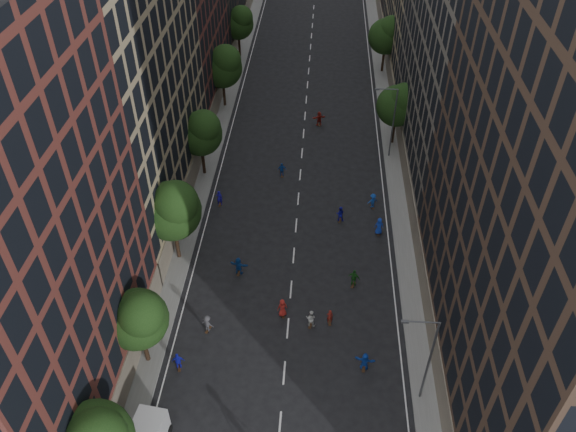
% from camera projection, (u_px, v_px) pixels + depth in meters
% --- Properties ---
extents(ground, '(240.00, 240.00, 0.00)m').
position_uv_depth(ground, '(300.00, 177.00, 65.20)').
color(ground, black).
rests_on(ground, ground).
extents(sidewalk_left, '(4.00, 105.00, 0.15)m').
position_uv_depth(sidewalk_left, '(209.00, 138.00, 71.45)').
color(sidewalk_left, slate).
rests_on(sidewalk_left, ground).
extents(sidewalk_right, '(4.00, 105.00, 0.15)m').
position_uv_depth(sidewalk_right, '(398.00, 145.00, 70.27)').
color(sidewalk_right, slate).
rests_on(sidewalk_right, ground).
extents(bldg_left_b, '(14.00, 26.00, 34.00)m').
position_uv_depth(bldg_left_b, '(93.00, 52.00, 51.32)').
color(bldg_left_b, '#9A8764').
rests_on(bldg_left_b, ground).
extents(bldg_right_b, '(14.00, 28.00, 33.00)m').
position_uv_depth(bldg_right_b, '(492.00, 29.00, 56.62)').
color(bldg_right_b, '#5C554C').
rests_on(bldg_right_b, ground).
extents(tree_left_1, '(4.80, 4.80, 8.21)m').
position_uv_depth(tree_left_1, '(139.00, 318.00, 42.27)').
color(tree_left_1, black).
rests_on(tree_left_1, ground).
extents(tree_left_2, '(5.60, 5.60, 9.45)m').
position_uv_depth(tree_left_2, '(173.00, 209.00, 50.85)').
color(tree_left_2, black).
rests_on(tree_left_2, ground).
extents(tree_left_3, '(5.00, 5.00, 8.58)m').
position_uv_depth(tree_left_3, '(201.00, 132.00, 61.86)').
color(tree_left_3, black).
rests_on(tree_left_3, ground).
extents(tree_left_4, '(5.40, 5.40, 9.08)m').
position_uv_depth(tree_left_4, '(223.00, 65.00, 73.84)').
color(tree_left_4, black).
rests_on(tree_left_4, ground).
extents(tree_left_5, '(4.80, 4.80, 8.33)m').
position_uv_depth(tree_left_5, '(239.00, 22.00, 86.29)').
color(tree_left_5, black).
rests_on(tree_left_5, ground).
extents(tree_right_a, '(5.00, 5.00, 8.39)m').
position_uv_depth(tree_right_a, '(399.00, 104.00, 66.97)').
color(tree_right_a, black).
rests_on(tree_right_a, ground).
extents(tree_right_b, '(5.20, 5.20, 8.83)m').
position_uv_depth(tree_right_b, '(388.00, 34.00, 81.96)').
color(tree_right_b, black).
rests_on(tree_right_b, ground).
extents(streetlamp_near, '(2.64, 0.22, 9.06)m').
position_uv_depth(streetlamp_near, '(427.00, 357.00, 40.06)').
color(streetlamp_near, '#595B60').
rests_on(streetlamp_near, ground).
extents(streetlamp_far, '(2.64, 0.22, 9.06)m').
position_uv_depth(streetlamp_far, '(392.00, 119.00, 65.15)').
color(streetlamp_far, '#595B60').
rests_on(streetlamp_far, ground).
extents(skater_4, '(1.06, 0.57, 1.72)m').
position_uv_depth(skater_4, '(178.00, 361.00, 44.87)').
color(skater_4, '#1619B5').
rests_on(skater_4, ground).
extents(skater_5, '(1.71, 0.78, 1.78)m').
position_uv_depth(skater_5, '(365.00, 362.00, 44.80)').
color(skater_5, '#1641B5').
rests_on(skater_5, ground).
extents(skater_6, '(1.06, 0.87, 1.87)m').
position_uv_depth(skater_6, '(282.00, 308.00, 48.98)').
color(skater_6, '#AA211C').
rests_on(skater_6, ground).
extents(skater_7, '(0.59, 0.43, 1.51)m').
position_uv_depth(skater_7, '(330.00, 317.00, 48.47)').
color(skater_7, maroon).
rests_on(skater_7, ground).
extents(skater_8, '(0.99, 0.85, 1.76)m').
position_uv_depth(skater_8, '(311.00, 319.00, 48.15)').
color(skater_8, silver).
rests_on(skater_8, ground).
extents(skater_9, '(1.27, 0.99, 1.73)m').
position_uv_depth(skater_9, '(207.00, 324.00, 47.75)').
color(skater_9, '#3D3D41').
rests_on(skater_9, ground).
extents(skater_10, '(1.21, 0.87, 1.90)m').
position_uv_depth(skater_10, '(354.00, 278.00, 51.66)').
color(skater_10, '#1A561A').
rests_on(skater_10, ground).
extents(skater_11, '(1.85, 0.91, 1.91)m').
position_uv_depth(skater_11, '(239.00, 266.00, 52.84)').
color(skater_11, navy).
rests_on(skater_11, ground).
extents(skater_12, '(0.96, 0.65, 1.92)m').
position_uv_depth(skater_12, '(379.00, 226.00, 57.16)').
color(skater_12, '#1532AB').
rests_on(skater_12, ground).
extents(skater_13, '(0.66, 0.43, 1.79)m').
position_uv_depth(skater_13, '(219.00, 198.00, 60.77)').
color(skater_13, '#1E14A9').
rests_on(skater_13, ground).
extents(skater_14, '(0.91, 0.74, 1.76)m').
position_uv_depth(skater_14, '(340.00, 214.00, 58.76)').
color(skater_14, '#131298').
rests_on(skater_14, ground).
extents(skater_15, '(1.27, 1.02, 1.73)m').
position_uv_depth(skater_15, '(373.00, 201.00, 60.45)').
color(skater_15, '#1340A1').
rests_on(skater_15, ground).
extents(skater_16, '(1.04, 0.55, 1.69)m').
position_uv_depth(skater_16, '(282.00, 170.00, 64.85)').
color(skater_16, blue).
rests_on(skater_16, ground).
extents(skater_17, '(1.87, 1.09, 1.92)m').
position_uv_depth(skater_17, '(319.00, 119.00, 73.37)').
color(skater_17, maroon).
rests_on(skater_17, ground).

